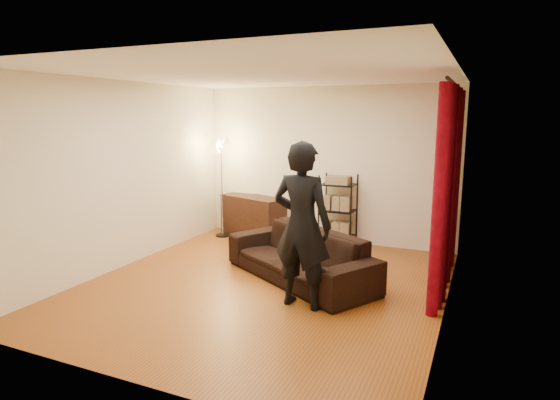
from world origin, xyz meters
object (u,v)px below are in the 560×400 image
at_px(sofa, 300,255).
at_px(wire_shelf, 338,210).
at_px(media_cabinet, 253,216).
at_px(floor_lamp, 222,188).
at_px(storage_boxes, 295,234).
at_px(person, 302,225).

height_order(sofa, wire_shelf, wire_shelf).
bearing_deg(media_cabinet, floor_lamp, -135.66).
xyz_separation_m(media_cabinet, wire_shelf, (1.62, 0.01, 0.24)).
distance_m(sofa, wire_shelf, 1.85).
xyz_separation_m(sofa, storage_boxes, (-0.76, 1.72, -0.19)).
bearing_deg(storage_boxes, person, -66.45).
bearing_deg(floor_lamp, wire_shelf, 6.84).
relative_size(storage_boxes, wire_shelf, 0.29).
relative_size(media_cabinet, floor_lamp, 0.70).
xyz_separation_m(sofa, media_cabinet, (-1.65, 1.82, 0.03)).
bearing_deg(person, wire_shelf, -78.23).
xyz_separation_m(media_cabinet, storage_boxes, (0.88, -0.10, -0.22)).
bearing_deg(media_cabinet, storage_boxes, 12.03).
bearing_deg(storage_boxes, media_cabinet, 173.28).
bearing_deg(storage_boxes, sofa, -66.12).
distance_m(sofa, person, 1.09).
bearing_deg(media_cabinet, wire_shelf, 19.15).
relative_size(storage_boxes, floor_lamp, 0.20).
bearing_deg(wire_shelf, person, -61.88).
xyz_separation_m(person, storage_boxes, (-1.11, 2.54, -0.82)).
height_order(wire_shelf, floor_lamp, floor_lamp).
relative_size(media_cabinet, storage_boxes, 3.52).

